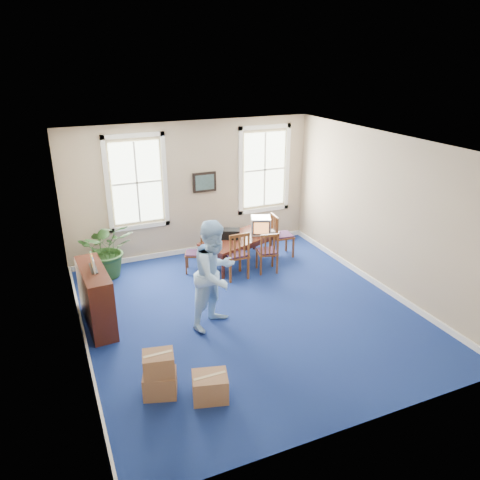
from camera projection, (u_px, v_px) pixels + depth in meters
name	position (u px, v px, depth m)	size (l,w,h in m)	color
floor	(248.00, 312.00, 8.94)	(6.50, 6.50, 0.00)	navy
ceiling	(249.00, 144.00, 7.76)	(6.50, 6.50, 0.00)	white
wall_back	(192.00, 189.00, 11.12)	(6.50, 6.50, 0.00)	tan
wall_front	(360.00, 324.00, 5.58)	(6.50, 6.50, 0.00)	tan
wall_left	(72.00, 262.00, 7.25)	(6.50, 6.50, 0.00)	tan
wall_right	(383.00, 213.00, 9.46)	(6.50, 6.50, 0.00)	tan
baseboard_back	(195.00, 249.00, 11.67)	(6.00, 0.04, 0.12)	white
baseboard_left	(86.00, 345.00, 7.83)	(0.04, 6.50, 0.12)	white
baseboard_right	(374.00, 281.00, 10.02)	(0.04, 6.50, 0.12)	white
window_left	(137.00, 183.00, 10.51)	(1.40, 0.12, 2.20)	white
window_right	(264.00, 170.00, 11.69)	(1.40, 0.12, 2.20)	white
wall_picture	(204.00, 182.00, 11.13)	(0.58, 0.06, 0.48)	black
conference_table	(240.00, 250.00, 10.93)	(1.89, 0.86, 0.64)	#451C12
crt_tv	(261.00, 225.00, 10.98)	(0.44, 0.48, 0.40)	#B7B7BC
game_console	(271.00, 231.00, 11.11)	(0.15, 0.19, 0.05)	white
equipment_bag	(230.00, 234.00, 10.73)	(0.43, 0.28, 0.21)	black
chair_near_left	(235.00, 254.00, 10.16)	(0.49, 0.49, 1.10)	brown
chair_near_right	(267.00, 251.00, 10.47)	(0.43, 0.43, 0.97)	brown
chair_end_left	(194.00, 253.00, 10.48)	(0.40, 0.40, 0.88)	brown
chair_end_right	(282.00, 235.00, 11.27)	(0.48, 0.48, 1.06)	brown
man	(215.00, 274.00, 8.20)	(0.97, 0.75, 1.99)	#A3D2FF
credenza	(96.00, 297.00, 8.33)	(0.41, 1.44, 1.13)	#451C12
brochure_rack	(92.00, 261.00, 8.07)	(0.11, 0.60, 0.27)	#99999E
potted_plant	(107.00, 249.00, 10.18)	(1.16, 1.01, 1.29)	#22451B
cardboard_boxes	(170.00, 366.00, 6.81)	(1.27, 1.27, 0.73)	#A3704B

